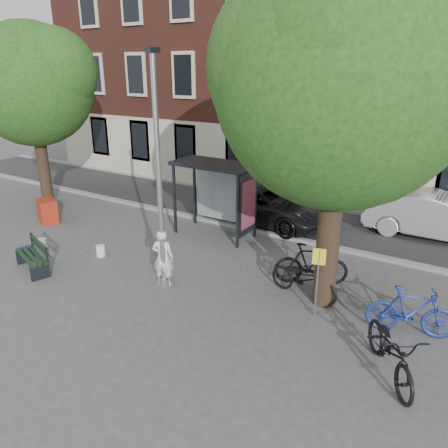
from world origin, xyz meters
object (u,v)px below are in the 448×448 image
bike_c (391,350)px  bus_shelter (226,183)px  bike_a (304,279)px  lamppost (159,188)px  car_dark (266,205)px  notice_sign (318,269)px  bike_b (411,311)px  car_silver (437,216)px  bike_d (311,264)px  red_stand (47,211)px  painter (163,258)px  bench (34,258)px

bike_c → bus_shelter: bearing=111.6°
bus_shelter → bike_a: bus_shelter is taller
lamppost → bike_a: size_ratio=3.09×
bike_c → car_dark: bearing=98.8°
notice_sign → bus_shelter: bearing=127.4°
bike_a → bike_c: size_ratio=0.90×
bike_b → car_silver: car_silver is taller
bike_d → red_stand: size_ratio=2.23×
lamppost → notice_sign: (4.06, 0.77, -1.53)m
bus_shelter → bike_c: bus_shelter is taller
bike_a → notice_sign: notice_sign is taller
painter → bench: bearing=-2.6°
bike_c → car_silver: (-0.39, 8.44, 0.21)m
bike_c → red_stand: size_ratio=2.44×
bus_shelter → red_stand: size_ratio=3.17×
bike_c → bench: bearing=150.7°
painter → car_dark: 6.09m
bike_c → red_stand: bearing=137.1°
bike_a → bike_d: (-0.11, 0.78, 0.08)m
car_dark → bike_b: bearing=-124.3°
lamppost → bench: lamppost is taller
bus_shelter → bike_d: (3.94, -1.82, -1.32)m
painter → car_silver: bearing=-147.9°
bench → notice_sign: notice_sign is taller
red_stand → bike_c: bearing=-9.1°
bike_c → notice_sign: bearing=113.9°
lamppost → red_stand: 7.72m
painter → notice_sign: size_ratio=0.92×
bike_a → bus_shelter: bearing=67.6°
bus_shelter → painter: bearing=-82.3°
painter → bike_a: painter is taller
lamppost → bus_shelter: bearing=98.4°
bike_d → red_stand: (-10.50, -0.66, -0.15)m
car_silver → bike_b: bearing=-178.6°
bus_shelter → bike_d: bus_shelter is taller
bike_c → car_silver: 8.46m
lamppost → red_stand: lamppost is taller
bike_b → bike_c: size_ratio=0.87×
lamppost → bench: 4.74m
painter → red_stand: bearing=-34.4°
lamppost → bus_shelter: size_ratio=2.14×
bike_a → car_silver: bearing=-8.9°
bus_shelter → bike_b: 7.45m
bike_b → bike_d: bike_d is taller
car_silver → car_dark: bearing=105.1°
bike_c → notice_sign: 2.47m
bike_d → bike_c: bearing=-161.7°
bike_c → bike_d: 3.91m
bike_d → car_silver: 6.13m
bike_a → red_stand: 10.62m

